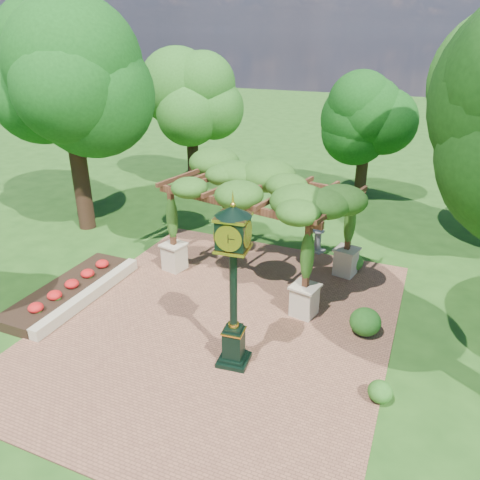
% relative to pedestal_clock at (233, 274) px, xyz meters
% --- Properties ---
extents(ground, '(120.00, 120.00, 0.00)m').
position_rel_pedestal_clock_xyz_m(ground, '(-1.12, 0.57, -2.75)').
color(ground, '#1E4714').
rests_on(ground, ground).
extents(brick_plaza, '(10.00, 12.00, 0.04)m').
position_rel_pedestal_clock_xyz_m(brick_plaza, '(-1.12, 1.57, -2.73)').
color(brick_plaza, brown).
rests_on(brick_plaza, ground).
extents(border_wall, '(0.35, 5.00, 0.40)m').
position_rel_pedestal_clock_xyz_m(border_wall, '(-5.72, 1.07, -2.55)').
color(border_wall, '#C6B793').
rests_on(border_wall, ground).
extents(flower_bed, '(1.50, 5.00, 0.36)m').
position_rel_pedestal_clock_xyz_m(flower_bed, '(-6.62, 1.07, -2.57)').
color(flower_bed, red).
rests_on(flower_bed, ground).
extents(pedestal_clock, '(0.99, 0.99, 4.59)m').
position_rel_pedestal_clock_xyz_m(pedestal_clock, '(0.00, 0.00, 0.00)').
color(pedestal_clock, black).
rests_on(pedestal_clock, brick_plaza).
extents(pergola, '(6.95, 5.12, 3.96)m').
position_rel_pedestal_clock_xyz_m(pergola, '(-1.23, 5.14, 0.50)').
color(pergola, '#C7B594').
rests_on(pergola, brick_plaza).
extents(sundial, '(0.66, 0.66, 0.94)m').
position_rel_pedestal_clock_xyz_m(sundial, '(0.32, 7.71, -2.33)').
color(sundial, gray).
rests_on(sundial, ground).
extents(shrub_front, '(0.62, 0.62, 0.54)m').
position_rel_pedestal_clock_xyz_m(shrub_front, '(3.84, 0.05, -2.44)').
color(shrub_front, '#265A19').
rests_on(shrub_front, brick_plaza).
extents(shrub_mid, '(0.98, 0.98, 0.83)m').
position_rel_pedestal_clock_xyz_m(shrub_mid, '(3.04, 2.69, -2.29)').
color(shrub_mid, '#205518').
rests_on(shrub_mid, brick_plaza).
extents(shrub_back, '(0.84, 0.84, 0.67)m').
position_rel_pedestal_clock_xyz_m(shrub_back, '(1.97, 6.62, -2.37)').
color(shrub_back, '#285C1A').
rests_on(shrub_back, brick_plaza).
extents(tree_west_near, '(4.90, 4.90, 9.30)m').
position_rel_pedestal_clock_xyz_m(tree_west_near, '(-10.03, 6.18, 3.64)').
color(tree_west_near, '#372116').
rests_on(tree_west_near, ground).
extents(tree_west_far, '(4.00, 4.00, 7.18)m').
position_rel_pedestal_clock_xyz_m(tree_west_far, '(-8.46, 13.58, 2.18)').
color(tree_west_far, black).
rests_on(tree_west_far, ground).
extents(tree_north, '(3.45, 3.45, 6.51)m').
position_rel_pedestal_clock_xyz_m(tree_north, '(0.69, 15.29, 1.71)').
color(tree_north, '#322214').
rests_on(tree_north, ground).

